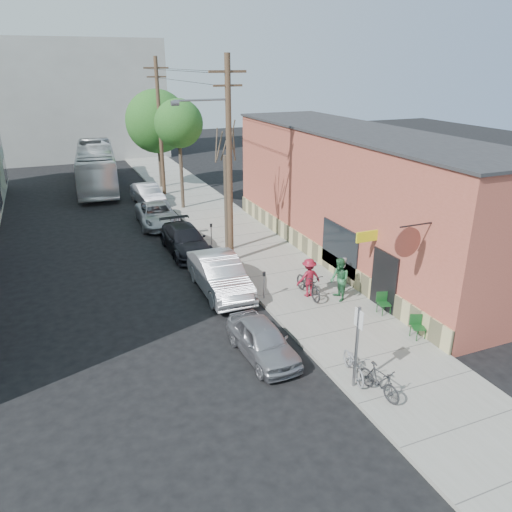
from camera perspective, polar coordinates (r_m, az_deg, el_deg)
name	(u,v)px	position (r m, az deg, el deg)	size (l,w,h in m)	color
ground	(229,329)	(19.76, -3.14, -8.33)	(120.00, 120.00, 0.00)	black
sidewalk	(233,232)	(30.54, -2.64, 2.81)	(4.50, 58.00, 0.15)	gray
cafe_building	(358,195)	(26.57, 11.56, 6.81)	(6.60, 20.20, 6.61)	#A64E3D
end_cap_building	(75,100)	(58.46, -19.97, 16.43)	(18.00, 8.00, 12.00)	#A3A39E
sign_post	(357,340)	(15.77, 11.48, -9.35)	(0.07, 0.45, 2.80)	slate
parking_meter_near	(264,281)	(21.46, 0.93, -2.84)	(0.14, 0.14, 1.24)	slate
parking_meter_far	(211,231)	(27.89, -5.14, 2.89)	(0.14, 0.14, 1.24)	slate
utility_pole_near	(228,159)	(24.40, -3.21, 11.01)	(3.57, 0.28, 10.00)	#503A28
utility_pole_far	(160,126)	(38.85, -10.92, 14.43)	(1.80, 0.28, 10.00)	#503A28
tree_bare	(226,204)	(26.57, -3.40, 5.93)	(0.24, 0.24, 5.16)	#44392C
tree_leafy_mid	(179,124)	(34.73, -8.83, 14.70)	(3.24, 3.24, 7.40)	#44392C
tree_leafy_far	(157,121)	(41.47, -11.25, 14.85)	(4.93, 4.93, 7.69)	#44392C
patio_chair_a	(384,304)	(21.02, 14.44, -5.29)	(0.50, 0.50, 0.88)	#114018
patio_chair_b	(418,327)	(19.61, 18.06, -7.73)	(0.50, 0.50, 0.88)	#114018
patron_grey	(342,273)	(22.78, 9.85, -1.93)	(0.54, 0.35, 1.48)	slate
patron_green	(340,280)	(21.59, 9.53, -2.67)	(0.92, 0.72, 1.89)	#28663B
cyclist	(309,278)	(21.79, 6.05, -2.46)	(1.12, 0.64, 1.74)	maroon
cyclist_bike	(309,284)	(21.92, 6.02, -3.20)	(0.74, 2.13, 1.12)	black
parked_bike_a	(379,381)	(16.18, 13.90, -13.66)	(0.47, 1.68, 1.01)	black
parked_bike_b	(354,364)	(16.86, 11.13, -12.00)	(0.62, 1.78, 0.94)	slate
car_0	(263,340)	(17.76, 0.76, -9.59)	(1.52, 3.77, 1.29)	#97979E
car_1	(220,275)	(22.45, -4.15, -2.17)	(1.77, 5.08, 1.67)	silver
car_2	(185,240)	(27.40, -8.09, 1.83)	(2.01, 4.96, 1.44)	black
car_3	(157,215)	(32.42, -11.24, 4.66)	(2.30, 4.98, 1.39)	#A9ABB1
car_4	(148,194)	(37.49, -12.26, 6.90)	(1.55, 4.45, 1.46)	#B8B9C1
bus	(96,167)	(43.55, -17.78, 9.69)	(2.89, 12.36, 3.44)	white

